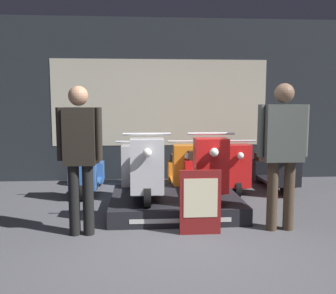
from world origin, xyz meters
The scene contains 13 objects.
ground_plane centered at (0.00, 0.00, 0.00)m, with size 30.00×30.00×0.00m, color #4C4C51.
shop_wall_back centered at (0.00, 3.79, 1.60)m, with size 7.76×0.09×3.20m.
display_platform centered at (0.10, 1.50, 0.11)m, with size 1.82×1.55×0.23m.
scooter_display_left centered at (-0.31, 1.46, 0.60)m, with size 0.60×1.55×0.95m.
scooter_display_right centered at (0.51, 1.46, 0.60)m, with size 0.60×1.55×0.95m.
scooter_backrow_0 centered at (-1.32, 2.71, 0.38)m, with size 0.60×1.55×0.95m.
scooter_backrow_1 centered at (-0.49, 2.71, 0.38)m, with size 0.60×1.55×0.95m.
scooter_backrow_2 centered at (0.34, 2.71, 0.38)m, with size 0.60×1.55×0.95m.
scooter_backrow_3 centered at (1.17, 2.71, 0.38)m, with size 0.60×1.55×0.95m.
scooter_backrow_4 centered at (2.01, 2.71, 0.38)m, with size 0.60×1.55×0.95m.
person_left_browsing centered at (-1.09, 0.62, 1.01)m, with size 0.52×0.23×1.75m.
person_right_browsing centered at (1.31, 0.62, 1.07)m, with size 0.62×0.26×1.79m.
price_sign_board centered at (0.31, 0.53, 0.39)m, with size 0.49×0.04×0.78m.
Camera 1 is at (-0.38, -3.74, 1.57)m, focal length 40.00 mm.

